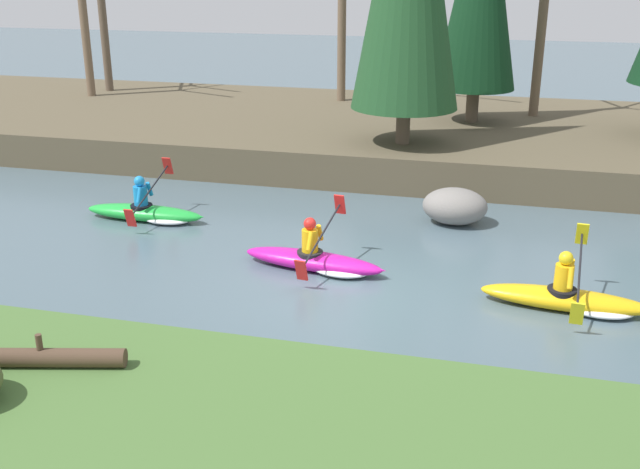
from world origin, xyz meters
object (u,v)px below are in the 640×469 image
boulder_midstream (455,206)px  driftwood_log (25,357)px  kayaker_middle (318,260)px  kayaker_trailing (149,212)px  kayaker_lead (572,299)px

boulder_midstream → driftwood_log: size_ratio=0.56×
kayaker_middle → kayaker_trailing: (-4.30, 1.78, 0.00)m
kayaker_middle → kayaker_lead: bearing=-0.1°
kayaker_lead → driftwood_log: size_ratio=1.13×
kayaker_lead → boulder_midstream: kayaker_lead is taller
boulder_midstream → driftwood_log: (-4.58, -8.59, 0.37)m
boulder_midstream → driftwood_log: 9.74m
kayaker_trailing → driftwood_log: (1.93, -7.11, 0.56)m
kayaker_middle → boulder_midstream: size_ratio=2.01×
kayaker_lead → driftwood_log: 8.32m
kayaker_middle → kayaker_trailing: same height
kayaker_middle → driftwood_log: bearing=-106.7°
boulder_midstream → kayaker_lead: bearing=-59.9°
kayaker_middle → driftwood_log: (-2.37, -5.33, 0.56)m
kayaker_middle → driftwood_log: 5.86m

